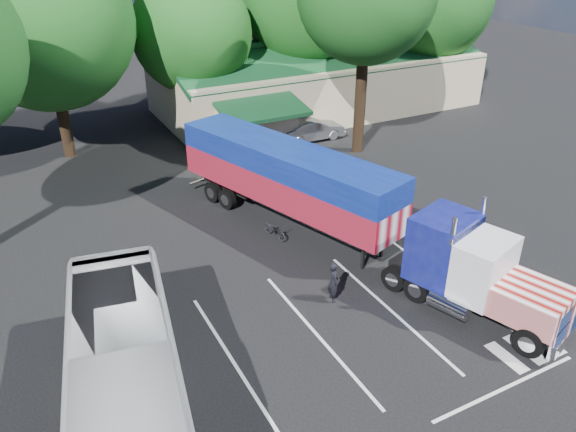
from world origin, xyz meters
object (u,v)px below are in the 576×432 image
semi_truck (328,196)px  silver_sedan (312,130)px  bicycle (275,229)px  woman (333,282)px  tour_bus (129,408)px

semi_truck → silver_sedan: (6.17, 12.06, -1.60)m
semi_truck → bicycle: (-1.94, 1.47, -1.93)m
woman → bicycle: woman is taller
bicycle → silver_sedan: size_ratio=0.35×
semi_truck → tour_bus: (-10.74, -7.53, -0.60)m
semi_truck → silver_sedan: 13.64m
woman → bicycle: 5.47m
semi_truck → woman: (-2.14, -3.98, -1.49)m
woman → tour_bus: bearing=123.6°
semi_truck → tour_bus: size_ratio=1.57×
semi_truck → woman: bearing=-136.0°
semi_truck → woman: size_ratio=11.54×
tour_bus → silver_sedan: size_ratio=2.80×
semi_truck → bicycle: 3.10m
woman → bicycle: bearing=9.0°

